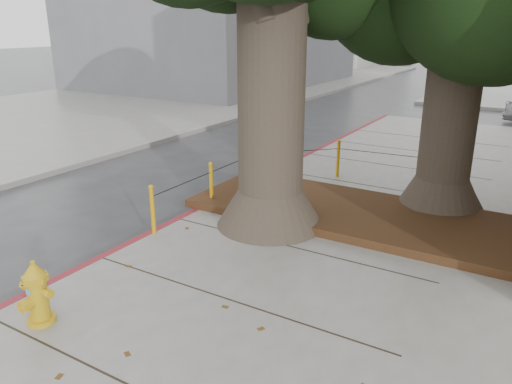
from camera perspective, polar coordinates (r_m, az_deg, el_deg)
ground at (r=7.53m, az=-6.78°, el=-11.92°), size 140.00×140.00×0.00m
sidewalk_opposite at (r=23.81m, az=-19.02°, el=8.74°), size 14.00×60.00×0.15m
curb_red at (r=10.39m, az=-7.12°, el=-2.53°), size 0.14×26.00×0.16m
planter_bed at (r=10.15m, az=10.90°, el=-2.32°), size 6.40×2.60×0.16m
bollard_ring at (r=11.10m, az=3.38°, el=2.20°), size 3.79×5.39×0.95m
fire_hydrant at (r=7.04m, az=-23.75°, el=-10.53°), size 0.46×0.41×0.87m
car_dark at (r=26.90m, az=1.32°, el=11.87°), size 1.92×4.08×1.15m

